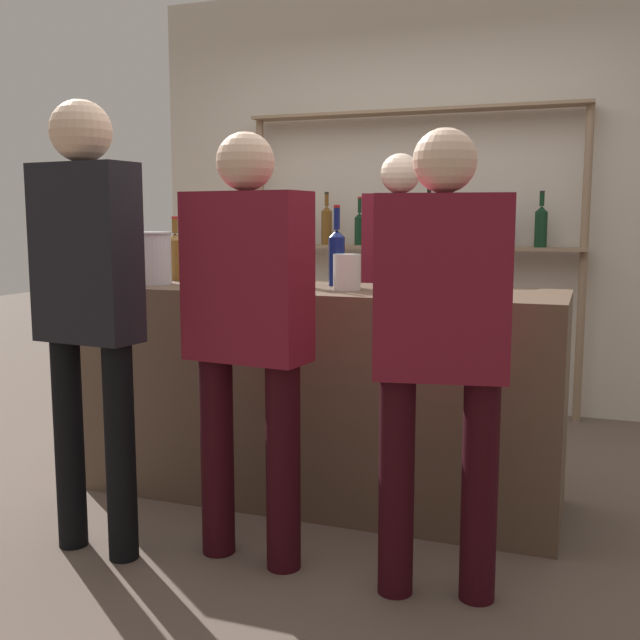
{
  "coord_description": "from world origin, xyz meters",
  "views": [
    {
      "loc": [
        1.14,
        -3.11,
        1.27
      ],
      "look_at": [
        0.0,
        0.0,
        0.82
      ],
      "focal_mm": 42.0,
      "sensor_mm": 36.0,
      "label": 1
    }
  ],
  "objects_px": {
    "counter_bottle_4": "(337,256)",
    "customer_left": "(88,290)",
    "counter_bottle_0": "(443,263)",
    "cork_jar": "(347,272)",
    "customer_center": "(248,318)",
    "server_behind_counter": "(399,276)",
    "counter_bottle_1": "(424,258)",
    "counter_bottle_2": "(176,255)",
    "counter_bottle_5": "(297,255)",
    "ice_bucket": "(148,258)",
    "customer_right": "(441,332)",
    "counter_bottle_3": "(412,260)"
  },
  "relations": [
    {
      "from": "customer_right",
      "to": "server_behind_counter",
      "type": "distance_m",
      "value": 1.65
    },
    {
      "from": "counter_bottle_4",
      "to": "customer_center",
      "type": "relative_size",
      "value": 0.23
    },
    {
      "from": "counter_bottle_2",
      "to": "customer_left",
      "type": "xyz_separation_m",
      "value": [
        0.22,
        -0.99,
        -0.08
      ]
    },
    {
      "from": "counter_bottle_4",
      "to": "counter_bottle_0",
      "type": "bearing_deg",
      "value": -26.7
    },
    {
      "from": "server_behind_counter",
      "to": "customer_center",
      "type": "height_order",
      "value": "server_behind_counter"
    },
    {
      "from": "counter_bottle_5",
      "to": "ice_bucket",
      "type": "height_order",
      "value": "counter_bottle_5"
    },
    {
      "from": "cork_jar",
      "to": "customer_center",
      "type": "xyz_separation_m",
      "value": [
        -0.16,
        -0.65,
        -0.13
      ]
    },
    {
      "from": "server_behind_counter",
      "to": "customer_left",
      "type": "bearing_deg",
      "value": -35.41
    },
    {
      "from": "customer_left",
      "to": "server_behind_counter",
      "type": "bearing_deg",
      "value": -17.99
    },
    {
      "from": "server_behind_counter",
      "to": "counter_bottle_1",
      "type": "bearing_deg",
      "value": 11.59
    },
    {
      "from": "counter_bottle_2",
      "to": "counter_bottle_1",
      "type": "bearing_deg",
      "value": -0.16
    },
    {
      "from": "counter_bottle_0",
      "to": "counter_bottle_2",
      "type": "xyz_separation_m",
      "value": [
        -1.4,
        0.3,
        -0.01
      ]
    },
    {
      "from": "customer_right",
      "to": "ice_bucket",
      "type": "bearing_deg",
      "value": 56.28
    },
    {
      "from": "counter_bottle_0",
      "to": "counter_bottle_2",
      "type": "distance_m",
      "value": 1.43
    },
    {
      "from": "customer_left",
      "to": "counter_bottle_4",
      "type": "bearing_deg",
      "value": -27.03
    },
    {
      "from": "counter_bottle_3",
      "to": "ice_bucket",
      "type": "relative_size",
      "value": 1.42
    },
    {
      "from": "counter_bottle_0",
      "to": "customer_center",
      "type": "xyz_separation_m",
      "value": [
        -0.59,
        -0.56,
        -0.18
      ]
    },
    {
      "from": "counter_bottle_3",
      "to": "counter_bottle_5",
      "type": "height_order",
      "value": "counter_bottle_5"
    },
    {
      "from": "counter_bottle_4",
      "to": "ice_bucket",
      "type": "relative_size",
      "value": 1.5
    },
    {
      "from": "counter_bottle_4",
      "to": "customer_center",
      "type": "bearing_deg",
      "value": -93.86
    },
    {
      "from": "counter_bottle_1",
      "to": "counter_bottle_2",
      "type": "height_order",
      "value": "counter_bottle_1"
    },
    {
      "from": "customer_center",
      "to": "ice_bucket",
      "type": "bearing_deg",
      "value": 59.31
    },
    {
      "from": "counter_bottle_1",
      "to": "customer_left",
      "type": "bearing_deg",
      "value": -136.24
    },
    {
      "from": "ice_bucket",
      "to": "counter_bottle_2",
      "type": "bearing_deg",
      "value": 88.52
    },
    {
      "from": "ice_bucket",
      "to": "customer_left",
      "type": "xyz_separation_m",
      "value": [
        0.23,
        -0.76,
        -0.07
      ]
    },
    {
      "from": "counter_bottle_2",
      "to": "server_behind_counter",
      "type": "xyz_separation_m",
      "value": [
        0.98,
        0.67,
        -0.13
      ]
    },
    {
      "from": "counter_bottle_2",
      "to": "customer_right",
      "type": "bearing_deg",
      "value": -30.41
    },
    {
      "from": "counter_bottle_1",
      "to": "customer_left",
      "type": "height_order",
      "value": "customer_left"
    },
    {
      "from": "counter_bottle_3",
      "to": "server_behind_counter",
      "type": "distance_m",
      "value": 0.84
    },
    {
      "from": "counter_bottle_4",
      "to": "customer_center",
      "type": "xyz_separation_m",
      "value": [
        -0.06,
        -0.83,
        -0.19
      ]
    },
    {
      "from": "customer_left",
      "to": "customer_center",
      "type": "bearing_deg",
      "value": -70.21
    },
    {
      "from": "counter_bottle_3",
      "to": "server_behind_counter",
      "type": "height_order",
      "value": "server_behind_counter"
    },
    {
      "from": "counter_bottle_4",
      "to": "customer_left",
      "type": "relative_size",
      "value": 0.22
    },
    {
      "from": "counter_bottle_2",
      "to": "customer_left",
      "type": "relative_size",
      "value": 0.19
    },
    {
      "from": "counter_bottle_4",
      "to": "cork_jar",
      "type": "bearing_deg",
      "value": -58.67
    },
    {
      "from": "counter_bottle_0",
      "to": "server_behind_counter",
      "type": "height_order",
      "value": "server_behind_counter"
    },
    {
      "from": "server_behind_counter",
      "to": "counter_bottle_5",
      "type": "bearing_deg",
      "value": -30.17
    },
    {
      "from": "counter_bottle_4",
      "to": "cork_jar",
      "type": "height_order",
      "value": "counter_bottle_4"
    },
    {
      "from": "counter_bottle_2",
      "to": "counter_bottle_5",
      "type": "distance_m",
      "value": 0.71
    },
    {
      "from": "counter_bottle_0",
      "to": "customer_right",
      "type": "bearing_deg",
      "value": -79.3
    },
    {
      "from": "counter_bottle_4",
      "to": "counter_bottle_5",
      "type": "bearing_deg",
      "value": -148.93
    },
    {
      "from": "counter_bottle_2",
      "to": "server_behind_counter",
      "type": "distance_m",
      "value": 1.19
    },
    {
      "from": "counter_bottle_5",
      "to": "customer_left",
      "type": "height_order",
      "value": "customer_left"
    },
    {
      "from": "ice_bucket",
      "to": "server_behind_counter",
      "type": "distance_m",
      "value": 1.34
    },
    {
      "from": "ice_bucket",
      "to": "cork_jar",
      "type": "height_order",
      "value": "ice_bucket"
    },
    {
      "from": "counter_bottle_4",
      "to": "counter_bottle_5",
      "type": "distance_m",
      "value": 0.18
    },
    {
      "from": "counter_bottle_4",
      "to": "counter_bottle_1",
      "type": "bearing_deg",
      "value": 3.55
    },
    {
      "from": "counter_bottle_0",
      "to": "cork_jar",
      "type": "bearing_deg",
      "value": 167.66
    },
    {
      "from": "counter_bottle_3",
      "to": "customer_right",
      "type": "xyz_separation_m",
      "value": [
        0.28,
        -0.76,
        -0.19
      ]
    },
    {
      "from": "counter_bottle_2",
      "to": "server_behind_counter",
      "type": "height_order",
      "value": "server_behind_counter"
    }
  ]
}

